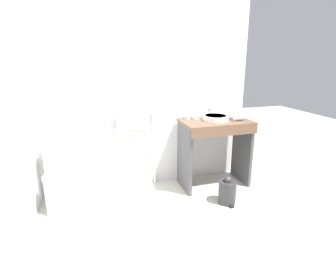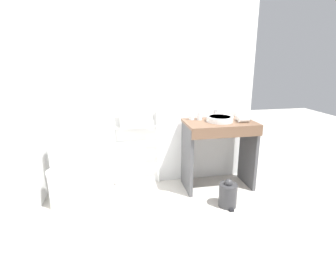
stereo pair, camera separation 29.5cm
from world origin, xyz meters
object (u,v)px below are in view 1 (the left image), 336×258
(toilet, at_px, (63,182))
(towel_radiator, at_px, (133,132))
(sink_basin, at_px, (215,118))
(trash_bin, at_px, (227,191))
(hair_dryer, at_px, (238,117))
(cup_near_wall, at_px, (188,115))
(cup_near_edge, at_px, (195,115))

(toilet, xyz_separation_m, towel_radiator, (0.87, 0.28, 0.45))
(towel_radiator, distance_m, sink_basin, 1.08)
(toilet, bearing_deg, trash_bin, -14.06)
(towel_radiator, bearing_deg, hair_dryer, -13.48)
(toilet, xyz_separation_m, sink_basin, (1.90, 0.04, 0.62))
(toilet, relative_size, cup_near_wall, 7.68)
(cup_near_edge, relative_size, trash_bin, 0.30)
(hair_dryer, distance_m, trash_bin, 0.96)
(hair_dryer, xyz_separation_m, trash_bin, (-0.35, -0.42, -0.79))
(toilet, xyz_separation_m, trash_bin, (1.85, -0.46, -0.17))
(toilet, xyz_separation_m, cup_near_wall, (1.58, 0.21, 0.63))
(trash_bin, bearing_deg, hair_dryer, 50.64)
(cup_near_edge, relative_size, hair_dryer, 0.57)
(cup_near_wall, relative_size, trash_bin, 0.29)
(cup_near_wall, bearing_deg, cup_near_edge, -14.52)
(cup_near_wall, relative_size, cup_near_edge, 0.97)
(cup_near_wall, bearing_deg, towel_radiator, 174.35)
(cup_near_edge, bearing_deg, toilet, -173.84)
(toilet, bearing_deg, cup_near_edge, 6.16)
(toilet, distance_m, towel_radiator, 1.01)
(cup_near_wall, height_order, trash_bin, cup_near_wall)
(sink_basin, relative_size, hair_dryer, 1.84)
(cup_near_wall, distance_m, hair_dryer, 0.66)
(towel_radiator, relative_size, hair_dryer, 5.79)
(towel_radiator, relative_size, cup_near_edge, 10.23)
(towel_radiator, distance_m, cup_near_edge, 0.84)
(toilet, bearing_deg, hair_dryer, -1.05)
(cup_near_wall, xyz_separation_m, cup_near_edge, (0.10, -0.03, 0.00))
(toilet, distance_m, hair_dryer, 2.28)
(towel_radiator, height_order, trash_bin, towel_radiator)
(toilet, bearing_deg, towel_radiator, 17.84)
(towel_radiator, relative_size, sink_basin, 3.14)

